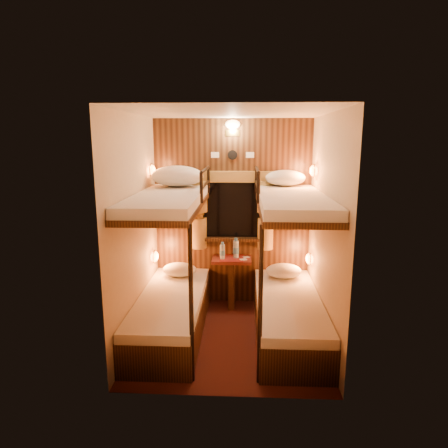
# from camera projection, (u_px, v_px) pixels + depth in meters

# --- Properties ---
(floor) EXTENTS (2.10, 2.10, 0.00)m
(floor) POSITION_uv_depth(u_px,v_px,m) (229.00, 337.00, 4.41)
(floor) COLOR #36100E
(floor) RESTS_ON ground
(ceiling) EXTENTS (2.10, 2.10, 0.00)m
(ceiling) POSITION_uv_depth(u_px,v_px,m) (230.00, 112.00, 3.92)
(ceiling) COLOR silver
(ceiling) RESTS_ON wall_back
(wall_back) EXTENTS (2.40, 0.00, 2.40)m
(wall_back) POSITION_uv_depth(u_px,v_px,m) (232.00, 213.00, 5.19)
(wall_back) COLOR #C6B293
(wall_back) RESTS_ON floor
(wall_front) EXTENTS (2.40, 0.00, 2.40)m
(wall_front) POSITION_uv_depth(u_px,v_px,m) (224.00, 261.00, 3.14)
(wall_front) COLOR #C6B293
(wall_front) RESTS_ON floor
(wall_left) EXTENTS (0.00, 2.40, 2.40)m
(wall_left) POSITION_uv_depth(u_px,v_px,m) (135.00, 230.00, 4.22)
(wall_left) COLOR #C6B293
(wall_left) RESTS_ON floor
(wall_right) EXTENTS (0.00, 2.40, 2.40)m
(wall_right) POSITION_uv_depth(u_px,v_px,m) (326.00, 232.00, 4.12)
(wall_right) COLOR #C6B293
(wall_right) RESTS_ON floor
(back_panel) EXTENTS (2.00, 0.03, 2.40)m
(back_panel) POSITION_uv_depth(u_px,v_px,m) (232.00, 213.00, 5.18)
(back_panel) COLOR black
(back_panel) RESTS_ON floor
(bunk_left) EXTENTS (0.72, 1.90, 1.82)m
(bunk_left) POSITION_uv_depth(u_px,v_px,m) (171.00, 286.00, 4.40)
(bunk_left) COLOR black
(bunk_left) RESTS_ON floor
(bunk_right) EXTENTS (0.72, 1.90, 1.82)m
(bunk_right) POSITION_uv_depth(u_px,v_px,m) (289.00, 288.00, 4.33)
(bunk_right) COLOR black
(bunk_right) RESTS_ON floor
(window) EXTENTS (1.00, 0.12, 0.79)m
(window) POSITION_uv_depth(u_px,v_px,m) (232.00, 215.00, 5.15)
(window) COLOR black
(window) RESTS_ON back_panel
(curtains) EXTENTS (1.10, 0.22, 1.00)m
(curtains) POSITION_uv_depth(u_px,v_px,m) (232.00, 209.00, 5.10)
(curtains) COLOR olive
(curtains) RESTS_ON back_panel
(back_fixtures) EXTENTS (0.54, 0.09, 0.48)m
(back_fixtures) POSITION_uv_depth(u_px,v_px,m) (233.00, 131.00, 4.93)
(back_fixtures) COLOR black
(back_fixtures) RESTS_ON back_panel
(reading_lamps) EXTENTS (2.00, 0.20, 1.25)m
(reading_lamps) POSITION_uv_depth(u_px,v_px,m) (231.00, 215.00, 4.84)
(reading_lamps) COLOR orange
(reading_lamps) RESTS_ON wall_left
(table) EXTENTS (0.50, 0.34, 0.66)m
(table) POSITION_uv_depth(u_px,v_px,m) (232.00, 276.00, 5.16)
(table) COLOR maroon
(table) RESTS_ON floor
(bottle_left) EXTENTS (0.07, 0.07, 0.23)m
(bottle_left) POSITION_uv_depth(u_px,v_px,m) (222.00, 252.00, 5.05)
(bottle_left) COLOR #99BFE5
(bottle_left) RESTS_ON table
(bottle_right) EXTENTS (0.08, 0.08, 0.27)m
(bottle_right) POSITION_uv_depth(u_px,v_px,m) (236.00, 249.00, 5.10)
(bottle_right) COLOR #99BFE5
(bottle_right) RESTS_ON table
(sachet_a) EXTENTS (0.11, 0.10, 0.01)m
(sachet_a) POSITION_uv_depth(u_px,v_px,m) (243.00, 259.00, 5.04)
(sachet_a) COLOR silver
(sachet_a) RESTS_ON table
(sachet_b) EXTENTS (0.10, 0.09, 0.01)m
(sachet_b) POSITION_uv_depth(u_px,v_px,m) (246.00, 257.00, 5.15)
(sachet_b) COLOR silver
(sachet_b) RESTS_ON table
(pillow_lower_left) EXTENTS (0.42, 0.30, 0.17)m
(pillow_lower_left) POSITION_uv_depth(u_px,v_px,m) (180.00, 269.00, 5.01)
(pillow_lower_left) COLOR silver
(pillow_lower_left) RESTS_ON bunk_left
(pillow_lower_right) EXTENTS (0.44, 0.32, 0.17)m
(pillow_lower_right) POSITION_uv_depth(u_px,v_px,m) (284.00, 271.00, 4.95)
(pillow_lower_right) COLOR silver
(pillow_lower_right) RESTS_ON bunk_right
(pillow_upper_left) EXTENTS (0.63, 0.45, 0.25)m
(pillow_upper_left) POSITION_uv_depth(u_px,v_px,m) (177.00, 176.00, 4.76)
(pillow_upper_left) COLOR silver
(pillow_upper_left) RESTS_ON bunk_left
(pillow_upper_right) EXTENTS (0.49, 0.35, 0.19)m
(pillow_upper_right) POSITION_uv_depth(u_px,v_px,m) (285.00, 178.00, 4.85)
(pillow_upper_right) COLOR silver
(pillow_upper_right) RESTS_ON bunk_right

